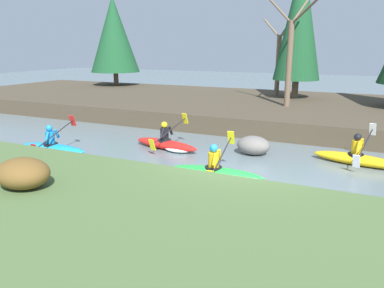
# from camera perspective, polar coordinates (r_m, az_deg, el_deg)

# --- Properties ---
(ground_plane) EXTENTS (90.00, 90.00, 0.00)m
(ground_plane) POSITION_cam_1_polar(r_m,az_deg,el_deg) (10.04, 7.41, -6.58)
(ground_plane) COLOR slate
(riverbank_far) EXTENTS (44.00, 11.23, 0.79)m
(riverbank_far) POSITION_cam_1_polar(r_m,az_deg,el_deg) (20.32, 16.88, 4.85)
(riverbank_far) COLOR #473D2D
(riverbank_far) RESTS_ON ground
(conifer_tree_far_left) EXTENTS (3.60, 3.60, 6.42)m
(conifer_tree_far_left) POSITION_cam_1_polar(r_m,az_deg,el_deg) (29.20, -11.82, 16.02)
(conifer_tree_far_left) COLOR brown
(conifer_tree_far_left) RESTS_ON riverbank_far
(conifer_tree_left) EXTENTS (2.55, 2.55, 7.62)m
(conifer_tree_left) POSITION_cam_1_polar(r_m,az_deg,el_deg) (22.10, 16.11, 17.92)
(conifer_tree_left) COLOR brown
(conifer_tree_left) RESTS_ON riverbank_far
(bare_tree_upstream) EXTENTS (2.61, 2.58, 4.64)m
(bare_tree_upstream) POSITION_cam_1_polar(r_m,az_deg,el_deg) (23.48, 13.10, 12.68)
(bare_tree_upstream) COLOR #7A664C
(bare_tree_upstream) RESTS_ON riverbank_far
(bare_tree_mid_upstream) EXTENTS (2.97, 2.94, 5.34)m
(bare_tree_mid_upstream) POSITION_cam_1_polar(r_m,az_deg,el_deg) (18.88, 14.78, 13.20)
(bare_tree_mid_upstream) COLOR brown
(bare_tree_mid_upstream) RESTS_ON riverbank_far
(shrub_clump_nearest) EXTENTS (1.12, 0.94, 0.61)m
(shrub_clump_nearest) POSITION_cam_1_polar(r_m,az_deg,el_deg) (8.11, -24.37, -4.08)
(shrub_clump_nearest) COLOR brown
(shrub_clump_nearest) RESTS_ON riverbank_near
(kayaker_lead) EXTENTS (2.79, 2.06, 1.20)m
(kayaker_lead) POSITION_cam_1_polar(r_m,az_deg,el_deg) (12.86, 23.96, -1.97)
(kayaker_lead) COLOR yellow
(kayaker_lead) RESTS_ON ground
(kayaker_middle) EXTENTS (2.79, 2.07, 1.20)m
(kayaker_middle) POSITION_cam_1_polar(r_m,az_deg,el_deg) (10.51, 4.15, -4.37)
(kayaker_middle) COLOR green
(kayaker_middle) RESTS_ON ground
(kayaker_trailing) EXTENTS (2.79, 2.06, 1.20)m
(kayaker_trailing) POSITION_cam_1_polar(r_m,az_deg,el_deg) (13.56, -3.64, -0.01)
(kayaker_trailing) COLOR red
(kayaker_trailing) RESTS_ON ground
(kayaker_far_back) EXTENTS (2.78, 2.07, 1.20)m
(kayaker_far_back) POSITION_cam_1_polar(r_m,az_deg,el_deg) (13.92, -20.47, -0.43)
(kayaker_far_back) COLOR #1993D6
(kayaker_far_back) RESTS_ON ground
(boulder_midstream) EXTENTS (1.15, 0.90, 0.65)m
(boulder_midstream) POSITION_cam_1_polar(r_m,az_deg,el_deg) (13.04, 9.35, -0.20)
(boulder_midstream) COLOR slate
(boulder_midstream) RESTS_ON ground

